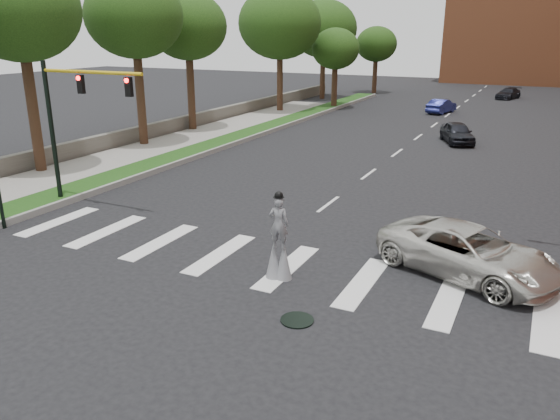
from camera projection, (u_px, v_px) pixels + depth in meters
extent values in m
plane|color=black|center=(238.00, 272.00, 17.54)|extent=(160.00, 160.00, 0.00)
cube|color=#183D11|center=(240.00, 136.00, 39.36)|extent=(2.00, 60.00, 0.25)
cube|color=gray|center=(253.00, 137.00, 38.92)|extent=(0.20, 60.00, 0.28)
cube|color=gray|center=(111.00, 161.00, 32.09)|extent=(4.00, 60.00, 0.18)
cube|color=#57524A|center=(192.00, 121.00, 43.23)|extent=(0.50, 56.00, 1.10)
cylinder|color=black|center=(297.00, 320.00, 14.57)|extent=(0.90, 0.90, 0.04)
cube|color=#B9633A|center=(545.00, 19.00, 78.75)|extent=(26.00, 14.00, 18.00)
cylinder|color=black|center=(52.00, 134.00, 23.72)|extent=(0.20, 0.20, 6.20)
cylinder|color=gold|center=(91.00, 72.00, 21.79)|extent=(5.20, 0.14, 0.14)
cube|color=black|center=(81.00, 84.00, 22.19)|extent=(0.28, 0.18, 0.75)
cylinder|color=#FF0C0C|center=(78.00, 78.00, 22.03)|extent=(0.18, 0.06, 0.18)
cube|color=black|center=(129.00, 87.00, 21.15)|extent=(0.28, 0.18, 0.75)
cylinder|color=#FF0C0C|center=(126.00, 81.00, 20.99)|extent=(0.18, 0.06, 0.18)
cylinder|color=#352115|center=(284.00, 264.00, 16.91)|extent=(0.07, 0.07, 0.98)
cylinder|color=#352115|center=(274.00, 263.00, 16.99)|extent=(0.07, 0.07, 0.98)
cone|color=slate|center=(284.00, 261.00, 16.87)|extent=(0.52, 0.52, 1.22)
cone|color=slate|center=(274.00, 259.00, 16.96)|extent=(0.52, 0.52, 1.22)
imported|color=slate|center=(279.00, 224.00, 16.54)|extent=(0.67, 0.49, 1.67)
sphere|color=black|center=(279.00, 195.00, 16.26)|extent=(0.26, 0.26, 0.26)
cylinder|color=black|center=(279.00, 197.00, 16.27)|extent=(0.34, 0.34, 0.02)
cube|color=yellow|center=(280.00, 208.00, 16.52)|extent=(0.22, 0.05, 0.10)
imported|color=beige|center=(468.00, 252.00, 17.09)|extent=(6.24, 4.53, 1.58)
imported|color=black|center=(457.00, 133.00, 37.43)|extent=(3.19, 4.48, 1.42)
imported|color=navy|center=(441.00, 106.00, 51.04)|extent=(2.26, 4.19, 1.31)
imported|color=black|center=(508.00, 93.00, 61.76)|extent=(2.81, 4.48, 1.21)
cylinder|color=#352115|center=(33.00, 110.00, 28.60)|extent=(0.56, 0.56, 6.87)
ellipsoid|color=#18340F|center=(19.00, 10.00, 27.05)|extent=(6.00, 6.00, 5.10)
cylinder|color=#352115|center=(140.00, 95.00, 35.59)|extent=(0.56, 0.56, 6.71)
ellipsoid|color=#18340F|center=(134.00, 16.00, 34.06)|extent=(6.13, 6.13, 5.21)
cylinder|color=#352115|center=(191.00, 90.00, 41.18)|extent=(0.56, 0.56, 6.26)
ellipsoid|color=#18340F|center=(188.00, 26.00, 39.75)|extent=(5.72, 5.72, 4.87)
cylinder|color=#352115|center=(280.00, 79.00, 51.04)|extent=(0.56, 0.56, 6.12)
ellipsoid|color=#18340F|center=(280.00, 23.00, 49.49)|extent=(7.55, 7.55, 6.42)
cylinder|color=#352115|center=(323.00, 73.00, 61.38)|extent=(0.56, 0.56, 5.74)
ellipsoid|color=#18340F|center=(324.00, 29.00, 59.90)|extent=(7.34, 7.34, 6.24)
cylinder|color=#352115|center=(334.00, 85.00, 53.84)|extent=(0.56, 0.56, 4.56)
ellipsoid|color=#18340F|center=(335.00, 49.00, 52.76)|extent=(4.62, 4.62, 3.93)
cylinder|color=#352115|center=(375.00, 74.00, 67.15)|extent=(0.56, 0.56, 4.60)
ellipsoid|color=#18340F|center=(376.00, 44.00, 66.05)|extent=(4.93, 4.93, 4.19)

